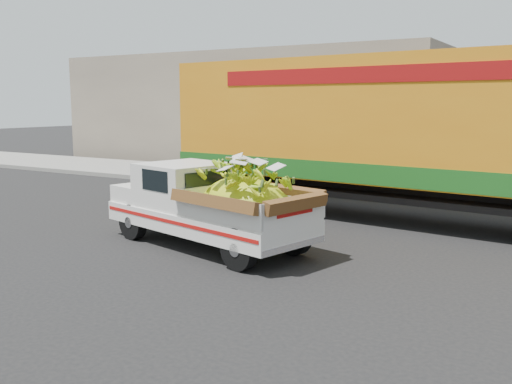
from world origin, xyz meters
The scene contains 6 objects.
ground centered at (0.00, 0.00, 0.00)m, with size 100.00×100.00×0.00m, color black.
curb centered at (0.00, 6.93, 0.07)m, with size 60.00×0.25×0.15m, color gray.
sidewalk centered at (0.00, 9.03, 0.07)m, with size 60.00×4.00×0.14m, color gray.
building_left centered at (-8.00, 14.93, 2.50)m, with size 18.00×6.00×5.00m, color gray.
pickup_truck centered at (0.18, 0.12, 0.84)m, with size 4.72×2.66×1.56m.
semi_trailer centered at (2.40, 4.47, 2.12)m, with size 12.04×3.67×3.80m.
Camera 1 is at (6.13, -8.57, 2.74)m, focal length 40.00 mm.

